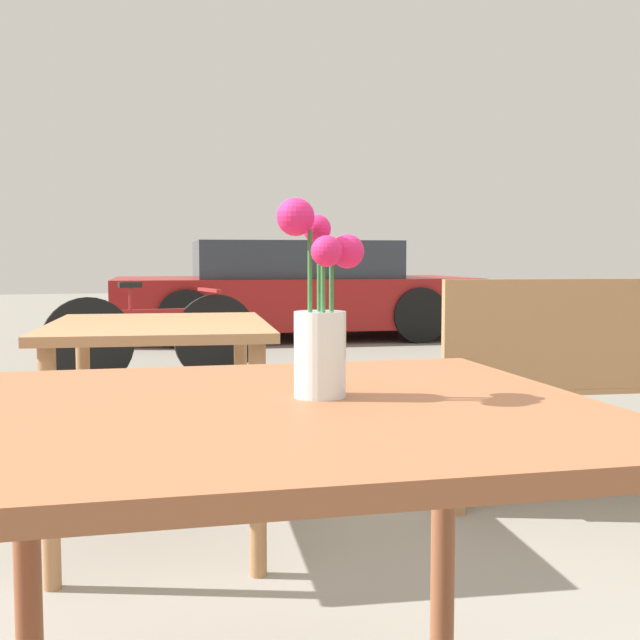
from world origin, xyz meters
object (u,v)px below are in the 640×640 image
flower_vase (320,323)px  table_back (159,357)px  table_front (281,466)px  bicycle (155,338)px  bench_near (634,381)px  parked_car (293,291)px

flower_vase → table_back: (-0.09, 1.48, -0.23)m
table_front → table_back: bearing=90.9°
table_front → flower_vase: (0.07, 0.03, 0.21)m
table_back → table_front: bearing=-89.1°
bicycle → table_front: bearing=-93.3°
bench_near → table_back: bearing=176.3°
flower_vase → table_front: bearing=-156.0°
table_front → flower_vase: size_ratio=3.30×
bicycle → bench_near: bearing=-66.5°
table_front → parked_car: size_ratio=0.24×
table_front → bench_near: bench_near is taller
flower_vase → bench_near: (1.67, 1.36, -0.37)m
table_back → parked_car: parked_car is taller
flower_vase → bench_near: 2.19m
table_front → bench_near: bearing=38.7°
table_front → table_back: size_ratio=1.04×
table_back → bicycle: 3.28m
table_back → parked_car: bearing=71.0°
table_front → bicycle: (0.28, 4.77, -0.28)m
parked_car → table_front: bearing=-105.4°
bench_near → flower_vase: bearing=-140.8°
table_front → table_back: 1.51m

